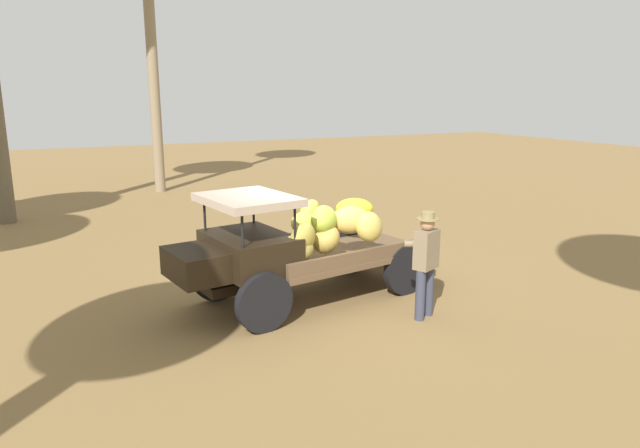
% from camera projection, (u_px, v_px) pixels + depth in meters
% --- Properties ---
extents(ground_plane, '(60.00, 60.00, 0.00)m').
position_uv_depth(ground_plane, '(307.00, 292.00, 10.08)').
color(ground_plane, olive).
extents(truck, '(4.61, 2.32, 1.89)m').
position_uv_depth(truck, '(293.00, 248.00, 9.36)').
color(truck, black).
rests_on(truck, ground).
extents(farmer, '(0.56, 0.53, 1.69)m').
position_uv_depth(farmer, '(426.00, 258.00, 8.76)').
color(farmer, '#383B4F').
rests_on(farmer, ground).
extents(wooden_crate, '(0.67, 0.59, 0.46)m').
position_uv_depth(wooden_crate, '(395.00, 253.00, 11.65)').
color(wooden_crate, brown).
rests_on(wooden_crate, ground).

